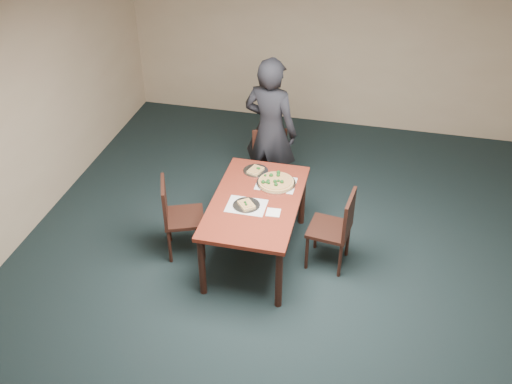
% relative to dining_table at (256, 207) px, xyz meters
% --- Properties ---
extents(ground, '(8.00, 8.00, 0.00)m').
position_rel_dining_table_xyz_m(ground, '(0.34, -0.70, -0.66)').
color(ground, black).
rests_on(ground, ground).
extents(room_shell, '(8.00, 8.00, 8.00)m').
position_rel_dining_table_xyz_m(room_shell, '(0.34, -0.70, 1.08)').
color(room_shell, '#CCAE8E').
rests_on(room_shell, ground).
extents(dining_table, '(0.90, 1.50, 0.75)m').
position_rel_dining_table_xyz_m(dining_table, '(0.00, 0.00, 0.00)').
color(dining_table, '#5F1C13').
rests_on(dining_table, ground).
extents(chair_far, '(0.53, 0.53, 0.91)m').
position_rel_dining_table_xyz_m(chair_far, '(-0.08, 1.11, -0.14)').
color(chair_far, black).
rests_on(chair_far, ground).
extents(chair_left, '(0.54, 0.54, 0.91)m').
position_rel_dining_table_xyz_m(chair_left, '(-0.85, -0.12, -0.14)').
color(chair_left, black).
rests_on(chair_left, ground).
extents(chair_right, '(0.47, 0.47, 0.91)m').
position_rel_dining_table_xyz_m(chair_right, '(0.85, 0.06, -0.14)').
color(chair_right, black).
rests_on(chair_right, ground).
extents(diner, '(0.76, 0.59, 1.84)m').
position_rel_dining_table_xyz_m(diner, '(-0.10, 1.17, 0.26)').
color(diner, black).
rests_on(diner, ground).
extents(placemat_main, '(0.42, 0.32, 0.00)m').
position_rel_dining_table_xyz_m(placemat_main, '(0.14, 0.34, 0.09)').
color(placemat_main, white).
rests_on(placemat_main, dining_table).
extents(placemat_near, '(0.40, 0.30, 0.00)m').
position_rel_dining_table_xyz_m(placemat_near, '(-0.07, -0.12, 0.09)').
color(placemat_near, white).
rests_on(placemat_near, dining_table).
extents(pizza_pan, '(0.43, 0.43, 0.07)m').
position_rel_dining_table_xyz_m(pizza_pan, '(0.14, 0.34, 0.12)').
color(pizza_pan, silver).
rests_on(pizza_pan, dining_table).
extents(slice_plate_near, '(0.28, 0.28, 0.05)m').
position_rel_dining_table_xyz_m(slice_plate_near, '(-0.07, -0.12, 0.11)').
color(slice_plate_near, silver).
rests_on(slice_plate_near, dining_table).
extents(slice_plate_far, '(0.28, 0.28, 0.06)m').
position_rel_dining_table_xyz_m(slice_plate_far, '(-0.13, 0.53, 0.10)').
color(slice_plate_far, silver).
rests_on(slice_plate_far, dining_table).
extents(napkin, '(0.15, 0.15, 0.01)m').
position_rel_dining_table_xyz_m(napkin, '(0.22, -0.17, 0.09)').
color(napkin, white).
rests_on(napkin, dining_table).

